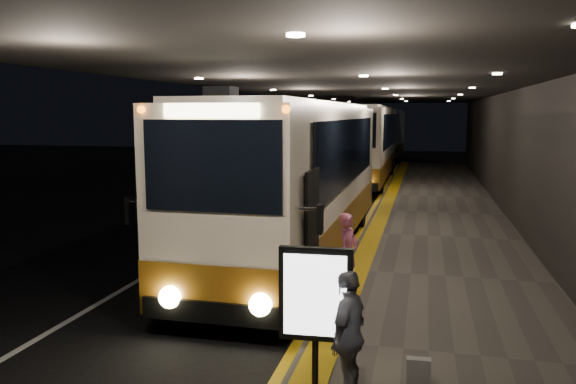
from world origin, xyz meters
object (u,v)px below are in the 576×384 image
at_px(coach_third, 378,139).
at_px(stanchion_post, 329,289).
at_px(info_sign, 316,297).
at_px(passenger_waiting_grey, 348,335).
at_px(coach_second, 364,147).
at_px(passenger_boarding, 348,251).
at_px(bag_polka, 418,372).
at_px(coach_main, 299,185).

xyz_separation_m(coach_third, stanchion_post, (1.86, -32.11, -1.10)).
bearing_deg(info_sign, passenger_waiting_grey, 0.89).
distance_m(coach_second, passenger_boarding, 19.00).
height_order(coach_third, bag_polka, coach_third).
relative_size(coach_second, info_sign, 6.58).
bearing_deg(coach_second, bag_polka, -82.42).
xyz_separation_m(coach_main, info_sign, (1.88, -7.47, -0.39)).
xyz_separation_m(coach_third, passenger_boarding, (1.91, -30.21, -0.91)).
xyz_separation_m(coach_second, coach_third, (-0.20, 11.31, -0.06)).
relative_size(info_sign, stanchion_post, 1.65).
bearing_deg(passenger_waiting_grey, passenger_boarding, -160.72).
xyz_separation_m(passenger_waiting_grey, bag_polka, (0.84, 0.57, -0.64)).
bearing_deg(info_sign, coach_second, 91.16).
relative_size(bag_polka, info_sign, 0.19).
distance_m(coach_second, coach_third, 11.31).
distance_m(passenger_boarding, stanchion_post, 1.91).
relative_size(coach_main, info_sign, 6.45).
height_order(coach_third, passenger_boarding, coach_third).
distance_m(coach_second, bag_polka, 22.99).
bearing_deg(passenger_boarding, passenger_waiting_grey, -151.29).
bearing_deg(bag_polka, passenger_boarding, 110.67).
relative_size(passenger_boarding, info_sign, 0.81).
bearing_deg(coach_main, bag_polka, -65.12).
xyz_separation_m(coach_second, passenger_waiting_grey, (2.31, -23.28, -0.91)).
relative_size(passenger_waiting_grey, stanchion_post, 1.44).
bearing_deg(passenger_waiting_grey, coach_second, -162.86).
bearing_deg(passenger_boarding, coach_second, 26.06).
relative_size(passenger_boarding, stanchion_post, 1.34).
bearing_deg(passenger_boarding, info_sign, -156.51).
xyz_separation_m(passenger_waiting_grey, stanchion_post, (-0.65, 2.49, -0.25)).
bearing_deg(coach_main, stanchion_post, -71.33).
height_order(coach_second, stanchion_post, coach_second).
bearing_deg(coach_second, passenger_waiting_grey, -84.65).
height_order(passenger_waiting_grey, stanchion_post, passenger_waiting_grey).
bearing_deg(stanchion_post, coach_second, 94.56).
bearing_deg(passenger_boarding, coach_third, 24.52).
relative_size(coach_main, bag_polka, 33.19).
bearing_deg(bag_polka, passenger_waiting_grey, -146.03).
relative_size(bag_polka, stanchion_post, 0.32).
height_order(passenger_waiting_grey, info_sign, info_sign).
bearing_deg(stanchion_post, bag_polka, -52.14).
relative_size(coach_third, passenger_boarding, 7.97).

